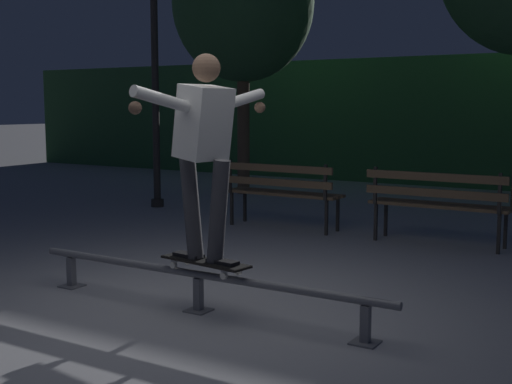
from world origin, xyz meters
TOP-DOWN VIEW (x-y plane):
  - ground_plane at (0.00, 0.00)m, footprint 90.00×90.00m
  - hedge_backdrop at (0.00, 9.79)m, footprint 24.00×1.20m
  - grind_rail at (0.00, 0.09)m, footprint 3.26×0.18m
  - skateboard at (0.07, 0.09)m, footprint 0.80×0.31m
  - skateboarder at (0.07, 0.09)m, footprint 0.63×1.40m
  - park_bench_leftmost at (-1.21, 3.52)m, footprint 1.61×0.43m
  - park_bench_left_center at (0.83, 3.52)m, footprint 1.61×0.43m
  - tree_far_left at (-3.57, 6.34)m, footprint 2.51×2.51m
  - lamp_post_left at (-3.84, 4.22)m, footprint 0.32×0.32m

SIDE VIEW (x-z plane):
  - ground_plane at x=0.00m, z-range 0.00..0.00m
  - grind_rail at x=0.00m, z-range 0.08..0.40m
  - skateboard at x=0.07m, z-range 0.35..0.44m
  - park_bench_leftmost at x=-1.21m, z-range 0.10..0.98m
  - park_bench_left_center at x=0.83m, z-range 0.10..0.98m
  - hedge_backdrop at x=0.00m, z-range 0.00..2.56m
  - skateboarder at x=0.07m, z-range 0.55..2.11m
  - lamp_post_left at x=-3.84m, z-range 0.53..4.43m
  - tree_far_left at x=-3.57m, z-range 0.99..5.76m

